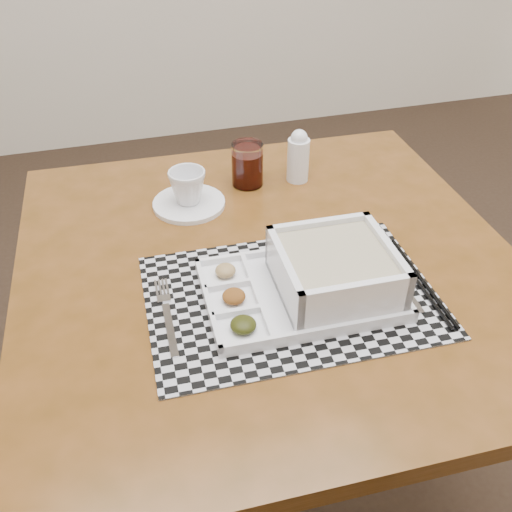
% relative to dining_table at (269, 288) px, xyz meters
% --- Properties ---
extents(dining_table, '(0.94, 0.94, 0.68)m').
position_rel_dining_table_xyz_m(dining_table, '(0.00, 0.00, 0.00)').
color(dining_table, '#4C2F0D').
rests_on(dining_table, ground).
extents(placemat, '(0.49, 0.35, 0.00)m').
position_rel_dining_table_xyz_m(placemat, '(0.00, -0.11, 0.07)').
color(placemat, '#B5B5BD').
rests_on(placemat, dining_table).
extents(serving_tray, '(0.33, 0.23, 0.09)m').
position_rel_dining_table_xyz_m(serving_tray, '(0.06, -0.12, 0.11)').
color(serving_tray, white).
rests_on(serving_tray, placemat).
extents(fork, '(0.02, 0.19, 0.00)m').
position_rel_dining_table_xyz_m(fork, '(-0.20, -0.10, 0.07)').
color(fork, silver).
rests_on(fork, placemat).
extents(spoon, '(0.04, 0.18, 0.01)m').
position_rel_dining_table_xyz_m(spoon, '(0.20, -0.07, 0.08)').
color(spoon, silver).
rests_on(spoon, placemat).
extents(chopsticks, '(0.03, 0.24, 0.01)m').
position_rel_dining_table_xyz_m(chopsticks, '(0.23, -0.14, 0.08)').
color(chopsticks, black).
rests_on(chopsticks, placemat).
extents(saucer, '(0.15, 0.15, 0.01)m').
position_rel_dining_table_xyz_m(saucer, '(-0.11, 0.22, 0.07)').
color(saucer, white).
rests_on(saucer, dining_table).
extents(cup, '(0.08, 0.08, 0.07)m').
position_rel_dining_table_xyz_m(cup, '(-0.11, 0.22, 0.12)').
color(cup, white).
rests_on(cup, saucer).
extents(juice_glass, '(0.07, 0.07, 0.10)m').
position_rel_dining_table_xyz_m(juice_glass, '(0.03, 0.27, 0.11)').
color(juice_glass, white).
rests_on(juice_glass, dining_table).
extents(creamer_bottle, '(0.05, 0.05, 0.12)m').
position_rel_dining_table_xyz_m(creamer_bottle, '(0.14, 0.26, 0.13)').
color(creamer_bottle, white).
rests_on(creamer_bottle, dining_table).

